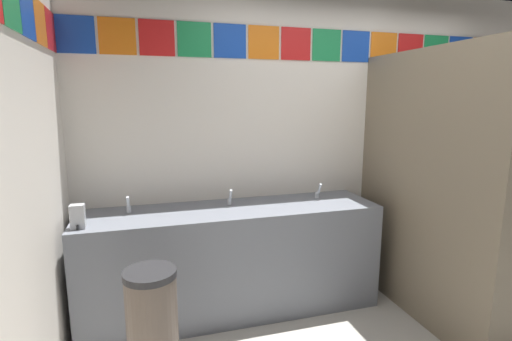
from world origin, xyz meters
The scene contains 9 objects.
wall_back centered at (0.00, 1.52, 1.33)m, with size 4.51×0.09×2.64m.
vanity_counter centered at (-1.05, 1.18, 0.44)m, with size 2.32×0.59×0.86m.
faucet_left centered at (-1.82, 1.27, 0.91)m, with size 0.04×0.10×0.14m.
faucet_center centered at (-1.05, 1.27, 0.91)m, with size 0.04×0.10×0.14m.
faucet_right centered at (-0.28, 1.27, 0.91)m, with size 0.04×0.10×0.14m.
soap_dispenser centered at (-2.12, 1.01, 0.93)m, with size 0.09×0.09×0.16m.
stall_divider centered at (0.45, 0.48, 1.03)m, with size 0.92×1.48×2.06m.
toilet centered at (0.82, 1.12, 0.30)m, with size 0.39×0.49×0.74m.
trash_bin centered at (-1.69, 0.47, 0.37)m, with size 0.30×0.30×0.74m.
Camera 1 is at (-1.67, -1.61, 1.69)m, focal length 26.66 mm.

